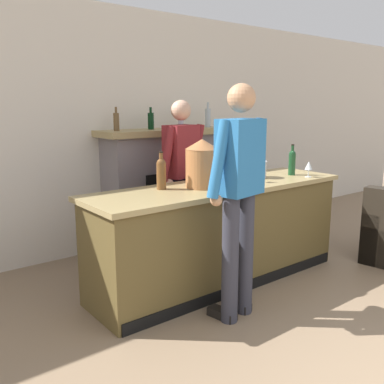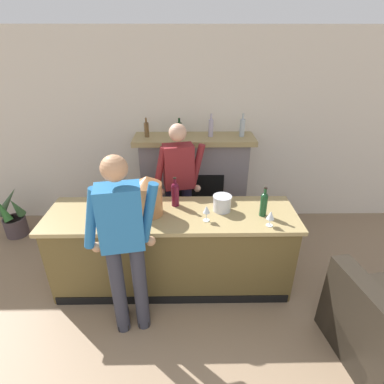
% 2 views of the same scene
% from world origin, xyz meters
% --- Properties ---
extents(wall_back_panel, '(12.00, 0.07, 2.75)m').
position_xyz_m(wall_back_panel, '(0.00, 4.55, 1.38)').
color(wall_back_panel, silver).
rests_on(wall_back_panel, ground_plane).
extents(bar_counter, '(2.65, 0.74, 0.95)m').
position_xyz_m(bar_counter, '(0.10, 2.99, 0.48)').
color(bar_counter, brown).
rests_on(bar_counter, ground_plane).
extents(fireplace_stone, '(1.65, 0.52, 1.70)m').
position_xyz_m(fireplace_stone, '(0.37, 4.29, 0.71)').
color(fireplace_stone, gray).
rests_on(fireplace_stone, ground_plane).
extents(armchair_black, '(0.98, 0.97, 0.83)m').
position_xyz_m(armchair_black, '(1.99, 2.05, 0.27)').
color(armchair_black, black).
rests_on(armchair_black, ground_plane).
extents(potted_plant_corner, '(0.44, 0.48, 0.70)m').
position_xyz_m(potted_plant_corner, '(-2.25, 3.99, 0.27)').
color(potted_plant_corner, '#4C3E42').
rests_on(potted_plant_corner, ground_plane).
extents(person_customer, '(0.65, 0.35, 1.83)m').
position_xyz_m(person_customer, '(-0.28, 2.37, 1.02)').
color(person_customer, '#30313B').
rests_on(person_customer, ground_plane).
extents(person_bartender, '(0.65, 0.36, 1.72)m').
position_xyz_m(person_bartender, '(0.16, 3.69, 0.95)').
color(person_bartender, '#1F1B32').
rests_on(person_bartender, ground_plane).
extents(copper_dispenser, '(0.30, 0.34, 0.43)m').
position_xyz_m(copper_dispenser, '(-0.13, 2.99, 1.16)').
color(copper_dispenser, '#B47040').
rests_on(copper_dispenser, bar_counter).
extents(ice_bucket_steel, '(0.20, 0.20, 0.17)m').
position_xyz_m(ice_bucket_steel, '(0.64, 3.05, 1.03)').
color(ice_bucket_steel, silver).
rests_on(ice_bucket_steel, bar_counter).
extents(wine_bottle_merlot_tall, '(0.08, 0.08, 0.33)m').
position_xyz_m(wine_bottle_merlot_tall, '(-0.46, 3.14, 1.10)').
color(wine_bottle_merlot_tall, brown).
rests_on(wine_bottle_merlot_tall, bar_counter).
extents(wine_bottle_chardonnay_pale, '(0.08, 0.08, 0.33)m').
position_xyz_m(wine_bottle_chardonnay_pale, '(0.14, 3.17, 1.10)').
color(wine_bottle_chardonnay_pale, '#570F23').
rests_on(wine_bottle_chardonnay_pale, bar_counter).
extents(wine_bottle_burgundy_dark, '(0.07, 0.07, 0.32)m').
position_xyz_m(wine_bottle_burgundy_dark, '(1.05, 2.94, 1.09)').
color(wine_bottle_burgundy_dark, '#184223').
rests_on(wine_bottle_burgundy_dark, bar_counter).
extents(wine_glass_by_dispenser, '(0.08, 0.08, 0.16)m').
position_xyz_m(wine_glass_by_dispenser, '(1.08, 2.75, 1.06)').
color(wine_glass_by_dispenser, silver).
rests_on(wine_glass_by_dispenser, bar_counter).
extents(wine_glass_near_bucket, '(0.07, 0.07, 0.17)m').
position_xyz_m(wine_glass_near_bucket, '(0.46, 2.85, 1.07)').
color(wine_glass_near_bucket, silver).
rests_on(wine_glass_near_bucket, bar_counter).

